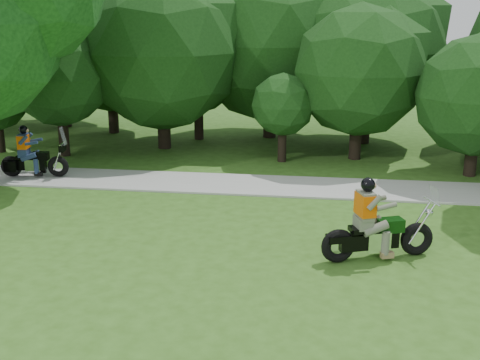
{
  "coord_description": "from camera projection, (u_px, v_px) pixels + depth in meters",
  "views": [
    {
      "loc": [
        0.11,
        -10.04,
        5.45
      ],
      "look_at": [
        -1.83,
        4.06,
        1.33
      ],
      "focal_mm": 45.0,
      "sensor_mm": 36.0,
      "label": 1
    }
  ],
  "objects": [
    {
      "name": "walkway",
      "position": [
        315.0,
        187.0,
        18.69
      ],
      "size": [
        60.0,
        2.2,
        0.06
      ],
      "primitive_type": "cube",
      "color": "#9F9F9A",
      "rests_on": "ground"
    },
    {
      "name": "chopper_motorcycle",
      "position": [
        373.0,
        230.0,
        13.27
      ],
      "size": [
        2.6,
        1.34,
        1.91
      ],
      "rotation": [
        0.0,
        0.0,
        0.36
      ],
      "color": "black",
      "rests_on": "ground"
    },
    {
      "name": "tree_line",
      "position": [
        347.0,
        56.0,
        23.66
      ],
      "size": [
        39.66,
        11.99,
        7.36
      ],
      "color": "black",
      "rests_on": "ground"
    },
    {
      "name": "touring_motorcycle",
      "position": [
        30.0,
        158.0,
        19.59
      ],
      "size": [
        2.24,
        0.83,
        1.71
      ],
      "rotation": [
        0.0,
        0.0,
        0.12
      ],
      "color": "black",
      "rests_on": "walkway"
    },
    {
      "name": "ground",
      "position": [
        308.0,
        313.0,
        11.08
      ],
      "size": [
        100.0,
        100.0,
        0.0
      ],
      "primitive_type": "plane",
      "color": "#325919",
      "rests_on": "ground"
    }
  ]
}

